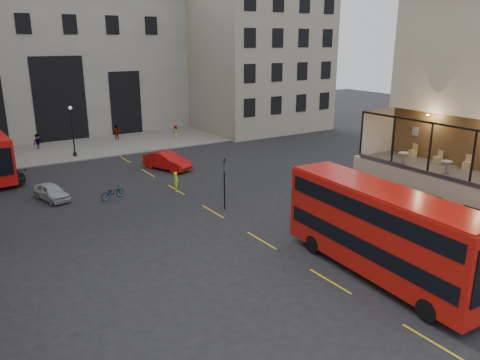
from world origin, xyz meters
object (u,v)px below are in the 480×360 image
cafe_table_far (403,156)px  cafe_chair_c (438,160)px  traffic_light_near (224,177)px  pedestrian_d (176,132)px  car_a (51,192)px  car_b (167,161)px  car_c (0,175)px  cafe_table_mid (447,165)px  bus_near (381,228)px  bicycle (113,193)px  cyclist (176,182)px  cafe_chair_b (467,165)px  pedestrian_b (38,142)px  pedestrian_c (117,133)px  street_lamp_b (73,135)px  cafe_chair_d (412,153)px

cafe_table_far → cafe_chair_c: size_ratio=0.91×
traffic_light_near → pedestrian_d: 26.46m
car_a → car_b: size_ratio=0.75×
car_c → cafe_table_far: 32.53m
car_b → cafe_table_mid: size_ratio=6.81×
bus_near → bicycle: 20.99m
bus_near → cyclist: 18.83m
bus_near → cafe_chair_b: cafe_chair_b is taller
pedestrian_b → pedestrian_c: pedestrian_c is taller
traffic_light_near → pedestrian_d: size_ratio=2.36×
pedestrian_c → cafe_chair_c: 39.50m
pedestrian_b → car_a: bearing=-127.4°
cafe_chair_b → cafe_chair_c: cafe_chair_b is taller
street_lamp_b → cafe_chair_b: size_ratio=6.09×
pedestrian_b → cafe_chair_b: bearing=-98.0°
bus_near → car_b: size_ratio=2.39×
traffic_light_near → cafe_table_mid: cafe_table_mid is taller
bus_near → pedestrian_d: 38.58m
cafe_table_mid → cafe_chair_c: (1.57, 1.62, -0.24)m
street_lamp_b → bicycle: street_lamp_b is taller
cafe_chair_c → cafe_chair_d: size_ratio=0.95×
car_b → bicycle: (-7.15, -5.66, -0.30)m
street_lamp_b → bus_near: 35.44m
car_b → pedestrian_b: (-8.62, 15.40, 0.08)m
cafe_chair_d → bus_near: bearing=-151.6°
bicycle → cafe_chair_d: (14.63, -15.65, 4.34)m
street_lamp_b → cyclist: size_ratio=3.28×
car_b → car_a: bearing=175.2°
car_c → car_b: bearing=141.4°
pedestrian_b → cafe_chair_c: bearing=-97.2°
car_c → cafe_chair_d: 33.08m
street_lamp_b → bus_near: (6.52, -34.83, 0.24)m
traffic_light_near → cafe_table_mid: size_ratio=5.20×
car_a → pedestrian_c: pedestrian_c is taller
street_lamp_b → pedestrian_d: bearing=13.5°
car_b → bicycle: size_ratio=2.53×
pedestrian_c → cafe_chair_d: (7.09, -36.80, 3.92)m
car_b → cafe_chair_d: size_ratio=5.87×
car_a → pedestrian_b: size_ratio=2.06×
pedestrian_c → cafe_chair_b: 41.30m
cafe_chair_c → street_lamp_b: bearing=112.3°
bicycle → pedestrian_b: bearing=-9.4°
cyclist → pedestrian_b: 22.88m
car_c → cafe_chair_b: 35.99m
car_a → cafe_table_mid: 27.73m
street_lamp_b → pedestrian_d: street_lamp_b is taller
bus_near → car_a: 24.75m
traffic_light_near → cyclist: size_ratio=2.34×
traffic_light_near → cafe_table_far: 12.16m
cafe_chair_b → pedestrian_d: bearing=90.8°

